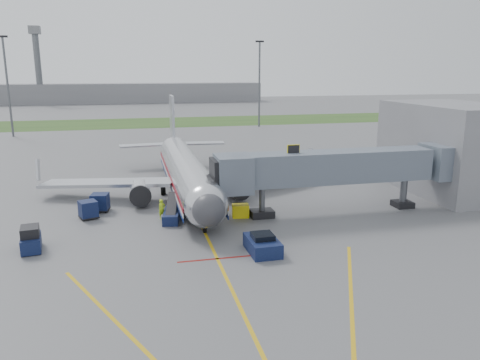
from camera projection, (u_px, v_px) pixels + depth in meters
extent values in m
plane|color=#565659|center=(208.00, 240.00, 38.66)|extent=(400.00, 400.00, 0.00)
cube|color=#2D4C1E|center=(153.00, 123.00, 123.93)|extent=(300.00, 25.00, 0.01)
cube|color=gold|center=(213.00, 249.00, 36.77)|extent=(0.25, 50.00, 0.01)
cube|color=maroon|center=(217.00, 259.00, 34.87)|extent=(6.00, 0.25, 0.01)
cube|color=gold|center=(138.00, 344.00, 24.07)|extent=(9.52, 20.04, 0.01)
cube|color=gold|center=(352.00, 316.00, 26.72)|extent=(9.52, 20.04, 0.01)
cylinder|color=silver|center=(186.00, 171.00, 52.25)|extent=(3.80, 28.00, 3.80)
sphere|color=silver|center=(206.00, 206.00, 38.99)|extent=(3.80, 3.80, 3.80)
sphere|color=#38383D|center=(209.00, 210.00, 37.75)|extent=(2.74, 2.74, 2.74)
cube|color=black|center=(207.00, 200.00, 38.48)|extent=(2.20, 1.20, 0.55)
cone|color=silver|center=(173.00, 148.00, 67.88)|extent=(3.80, 5.00, 3.80)
cube|color=#B7BAC1|center=(172.00, 120.00, 66.49)|extent=(0.35, 4.20, 7.00)
cube|color=#B7BAC1|center=(108.00, 183.00, 50.58)|extent=(15.10, 8.59, 1.13)
cube|color=#B7BAC1|center=(259.00, 175.00, 54.34)|extent=(15.10, 8.59, 1.13)
cylinder|color=silver|center=(140.00, 192.00, 48.57)|extent=(2.10, 3.60, 2.10)
cylinder|color=silver|center=(237.00, 186.00, 50.87)|extent=(2.10, 3.60, 2.10)
cube|color=maroon|center=(203.00, 173.00, 52.76)|extent=(0.05, 28.00, 0.45)
cube|color=navy|center=(203.00, 181.00, 52.96)|extent=(0.05, 28.00, 0.35)
cylinder|color=black|center=(205.00, 229.00, 40.49)|extent=(0.28, 0.70, 0.70)
cylinder|color=black|center=(163.00, 191.00, 52.67)|extent=(0.50, 1.00, 1.00)
cylinder|color=black|center=(209.00, 188.00, 53.82)|extent=(0.50, 1.00, 1.00)
cube|color=slate|center=(332.00, 167.00, 45.21)|extent=(20.00, 3.00, 3.00)
cube|color=slate|center=(233.00, 174.00, 43.09)|extent=(3.20, 3.60, 3.40)
cube|color=black|center=(220.00, 174.00, 42.83)|extent=(1.60, 3.00, 2.80)
cube|color=yellow|center=(293.00, 150.00, 43.91)|extent=(1.20, 0.15, 1.00)
cylinder|color=#595B60|center=(262.00, 201.00, 44.37)|extent=(0.56, 0.56, 3.10)
cube|color=black|center=(262.00, 214.00, 44.65)|extent=(2.20, 1.60, 0.70)
cylinder|color=#595B60|center=(403.00, 192.00, 47.69)|extent=(0.70, 0.70, 3.10)
cube|color=black|center=(402.00, 204.00, 47.98)|extent=(1.80, 1.80, 0.60)
cube|color=slate|center=(441.00, 161.00, 47.87)|extent=(3.00, 4.00, 3.40)
cube|color=slate|center=(452.00, 148.00, 53.62)|extent=(10.00, 16.00, 10.00)
cylinder|color=#595B60|center=(8.00, 88.00, 96.04)|extent=(0.44, 0.44, 20.00)
cube|color=black|center=(2.00, 36.00, 93.68)|extent=(2.00, 0.40, 0.40)
cylinder|color=#595B60|center=(259.00, 85.00, 112.95)|extent=(0.44, 0.44, 20.00)
cube|color=black|center=(260.00, 41.00, 110.59)|extent=(2.00, 0.40, 0.40)
cube|color=slate|center=(119.00, 93.00, 196.60)|extent=(120.00, 14.00, 8.00)
cylinder|color=#595B60|center=(38.00, 69.00, 182.91)|extent=(2.40, 2.40, 28.00)
cube|color=slate|center=(34.00, 30.00, 179.56)|extent=(4.00, 4.00, 3.00)
cube|color=#0C1136|center=(262.00, 245.00, 36.02)|extent=(2.27, 3.65, 1.10)
cube|color=black|center=(263.00, 237.00, 35.86)|extent=(1.64, 1.64, 0.50)
cylinder|color=black|center=(256.00, 255.00, 34.61)|extent=(0.24, 0.81, 0.80)
cylinder|color=black|center=(279.00, 252.00, 35.04)|extent=(0.24, 0.81, 0.80)
cylinder|color=black|center=(247.00, 242.00, 37.08)|extent=(0.24, 0.81, 0.80)
cylinder|color=black|center=(269.00, 240.00, 37.51)|extent=(0.24, 0.81, 0.80)
cube|color=#0C1136|center=(31.00, 243.00, 36.39)|extent=(1.82, 2.95, 1.11)
cube|color=black|center=(30.00, 231.00, 36.17)|extent=(1.57, 1.95, 0.78)
cylinder|color=black|center=(23.00, 252.00, 35.36)|extent=(0.32, 0.58, 0.55)
cylinder|color=black|center=(39.00, 250.00, 35.76)|extent=(0.32, 0.58, 0.55)
cylinder|color=black|center=(24.00, 243.00, 37.17)|extent=(0.32, 0.58, 0.55)
cylinder|color=black|center=(40.00, 242.00, 37.56)|extent=(0.32, 0.58, 0.55)
cube|color=#0C1136|center=(140.00, 193.00, 49.80)|extent=(1.50, 1.50, 1.48)
cube|color=black|center=(140.00, 200.00, 49.97)|extent=(1.55, 1.55, 0.11)
cylinder|color=black|center=(135.00, 202.00, 49.32)|extent=(0.21, 0.27, 0.27)
cylinder|color=black|center=(146.00, 201.00, 49.56)|extent=(0.21, 0.27, 0.27)
cylinder|color=black|center=(135.00, 199.00, 50.41)|extent=(0.21, 0.27, 0.27)
cylinder|color=black|center=(146.00, 198.00, 50.65)|extent=(0.21, 0.27, 0.27)
cube|color=#0C1136|center=(88.00, 209.00, 44.09)|extent=(1.97, 1.97, 1.53)
cube|color=black|center=(89.00, 217.00, 44.26)|extent=(2.04, 2.04, 0.12)
cylinder|color=black|center=(84.00, 220.00, 43.47)|extent=(0.30, 0.34, 0.28)
cylinder|color=black|center=(97.00, 218.00, 44.11)|extent=(0.30, 0.34, 0.28)
cylinder|color=black|center=(81.00, 216.00, 44.43)|extent=(0.30, 0.34, 0.28)
cylinder|color=black|center=(93.00, 214.00, 45.07)|extent=(0.30, 0.34, 0.28)
cube|color=#0C1136|center=(100.00, 202.00, 46.33)|extent=(1.86, 1.86, 1.61)
cube|color=black|center=(101.00, 209.00, 46.52)|extent=(1.92, 1.92, 0.12)
cylinder|color=black|center=(93.00, 212.00, 45.89)|extent=(0.27, 0.33, 0.29)
cylinder|color=black|center=(106.00, 212.00, 45.96)|extent=(0.27, 0.33, 0.29)
cylinder|color=black|center=(96.00, 208.00, 47.10)|extent=(0.27, 0.33, 0.29)
cylinder|color=black|center=(108.00, 208.00, 47.16)|extent=(0.27, 0.33, 0.29)
cube|color=#0C1136|center=(172.00, 216.00, 43.60)|extent=(2.03, 3.83, 0.91)
cube|color=black|center=(172.00, 204.00, 43.87)|extent=(1.60, 4.17, 1.43)
cylinder|color=black|center=(165.00, 222.00, 42.34)|extent=(0.32, 0.60, 0.57)
cylinder|color=black|center=(176.00, 222.00, 42.39)|extent=(0.32, 0.60, 0.57)
cylinder|color=black|center=(168.00, 213.00, 44.89)|extent=(0.32, 0.60, 0.57)
cylinder|color=black|center=(178.00, 213.00, 44.94)|extent=(0.32, 0.60, 0.57)
cube|color=yellow|center=(240.00, 211.00, 44.56)|extent=(1.68, 1.24, 1.25)
cylinder|color=black|center=(235.00, 216.00, 44.62)|extent=(0.25, 0.34, 0.31)
cylinder|color=black|center=(246.00, 215.00, 44.72)|extent=(0.25, 0.34, 0.31)
imported|color=#BBEC1B|center=(162.00, 209.00, 44.00)|extent=(0.82, 0.70, 1.89)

